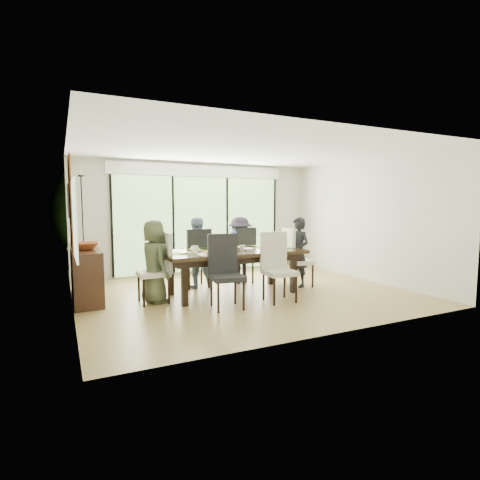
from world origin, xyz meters
name	(u,v)px	position (x,y,z in m)	size (l,w,h in m)	color
floor	(246,294)	(0.00, 0.00, -0.01)	(6.00, 5.00, 0.01)	olive
ceiling	(246,149)	(0.00, 0.00, 2.71)	(6.00, 5.00, 0.01)	white
wall_back	(200,218)	(0.00, 2.51, 1.35)	(6.00, 0.02, 2.70)	beige
wall_front	(334,231)	(0.00, -2.51, 1.35)	(6.00, 0.02, 2.70)	white
wall_left	(69,227)	(-3.01, 0.00, 1.35)	(0.02, 5.00, 2.70)	silver
wall_right	(367,220)	(3.01, 0.00, 1.35)	(0.02, 5.00, 2.70)	white
glass_doors	(201,224)	(0.00, 2.47, 1.20)	(4.20, 0.02, 2.30)	#598C3F
blinds_header	(201,171)	(0.00, 2.46, 2.50)	(4.40, 0.06, 0.28)	white
mullion_a	(112,226)	(-2.10, 2.46, 1.20)	(0.05, 0.04, 2.30)	black
mullion_b	(173,225)	(-0.70, 2.46, 1.20)	(0.05, 0.04, 2.30)	black
mullion_c	(227,224)	(0.70, 2.46, 1.20)	(0.05, 0.04, 2.30)	black
mullion_d	(274,222)	(2.10, 2.46, 1.20)	(0.05, 0.04, 2.30)	black
side_window	(75,220)	(-2.97, -1.20, 1.50)	(0.02, 0.90, 1.00)	#8CAD7F
deck	(190,268)	(0.00, 3.40, -0.05)	(6.00, 1.80, 0.10)	brown
rail_top	(181,244)	(0.00, 4.20, 0.55)	(6.00, 0.08, 0.06)	#523723
foliage_left	(110,213)	(-1.80, 5.20, 1.44)	(3.20, 3.20, 3.20)	#14380F
foliage_mid	(178,201)	(0.40, 5.80, 1.80)	(4.00, 4.00, 4.00)	#14380F
foliage_right	(238,217)	(2.20, 5.00, 1.26)	(2.80, 2.80, 2.80)	#14380F
foliage_far	(143,206)	(-0.60, 6.50, 1.62)	(3.60, 3.60, 3.60)	#14380F
table_top	(233,252)	(-0.23, 0.09, 0.80)	(2.65, 1.22, 0.07)	black
table_apron	(233,257)	(-0.23, 0.09, 0.70)	(2.43, 0.99, 0.11)	black
table_leg_fl	(185,283)	(-1.31, -0.34, 0.38)	(0.10, 0.10, 0.76)	black
table_leg_fr	(293,273)	(0.85, -0.34, 0.38)	(0.10, 0.10, 0.76)	black
table_leg_bl	(171,275)	(-1.31, 0.52, 0.38)	(0.10, 0.10, 0.76)	black
table_leg_br	(271,266)	(0.85, 0.52, 0.38)	(0.10, 0.10, 0.76)	black
chair_left_end	(153,268)	(-1.73, 0.09, 0.61)	(0.51, 0.51, 1.22)	beige
chair_right_end	(299,257)	(1.27, 0.09, 0.61)	(0.51, 0.51, 1.22)	silver
chair_far_left	(195,258)	(-0.68, 0.94, 0.61)	(0.51, 0.51, 1.22)	black
chair_far_right	(239,255)	(0.32, 0.94, 0.61)	(0.51, 0.51, 1.22)	black
chair_near_left	(227,271)	(-0.73, -0.78, 0.61)	(0.51, 0.51, 1.22)	black
chair_near_right	(280,267)	(0.27, -0.78, 0.61)	(0.51, 0.51, 1.22)	beige
person_left_end	(154,262)	(-1.71, 0.09, 0.71)	(0.67, 0.42, 1.43)	#3E472F
person_right_end	(298,252)	(1.25, 0.09, 0.71)	(0.67, 0.42, 1.43)	black
person_far_left	(196,253)	(-0.68, 0.92, 0.71)	(0.67, 0.42, 1.43)	#768DAA
person_far_right	(240,250)	(0.32, 0.92, 0.71)	(0.67, 0.42, 1.43)	#272131
placemat_left	(184,253)	(-1.18, 0.09, 0.83)	(0.49, 0.35, 0.01)	#A3C647
placemat_right	(276,248)	(0.72, 0.09, 0.83)	(0.49, 0.35, 0.01)	#78B03E
placemat_far_l	(203,249)	(-0.68, 0.49, 0.83)	(0.49, 0.35, 0.01)	#92B340
placemat_far_r	(249,247)	(0.32, 0.49, 0.83)	(0.49, 0.35, 0.01)	#A7C245
placemat_paper	(211,254)	(-0.78, -0.21, 0.83)	(0.49, 0.35, 0.01)	white
tablet_far_l	(209,249)	(-0.58, 0.44, 0.84)	(0.29, 0.20, 0.01)	black
tablet_far_r	(248,246)	(0.27, 0.44, 0.84)	(0.27, 0.19, 0.01)	black
papers	(266,249)	(0.47, 0.04, 0.83)	(0.33, 0.24, 0.00)	white
platter_base	(211,253)	(-0.78, -0.21, 0.85)	(0.29, 0.29, 0.03)	white
platter_snacks	(211,252)	(-0.78, -0.21, 0.87)	(0.22, 0.22, 0.02)	orange
vase	(234,246)	(-0.18, 0.14, 0.89)	(0.09, 0.09, 0.13)	silver
hyacinth_stems	(234,239)	(-0.18, 0.14, 1.03)	(0.04, 0.04, 0.18)	#337226
hyacinth_blooms	(234,234)	(-0.18, 0.14, 1.14)	(0.12, 0.12, 0.12)	#444AAC
laptop	(191,253)	(-1.08, -0.01, 0.84)	(0.36, 0.23, 0.03)	silver
cup_a	(195,249)	(-0.93, 0.24, 0.88)	(0.14, 0.14, 0.11)	white
cup_b	(242,248)	(-0.08, -0.01, 0.88)	(0.11, 0.11, 0.10)	white
cup_c	(267,245)	(0.57, 0.19, 0.88)	(0.14, 0.14, 0.11)	white
book	(243,249)	(0.02, 0.14, 0.84)	(0.18, 0.25, 0.02)	white
sideboard	(86,274)	(-2.76, 0.80, 0.46)	(0.46, 1.62, 0.91)	black
bowl	(85,246)	(-2.76, 0.70, 0.97)	(0.48, 0.48, 0.12)	brown
candlestick_base	(84,246)	(-2.76, 1.15, 0.93)	(0.10, 0.10, 0.04)	black
candlestick_shaft	(82,211)	(-2.76, 1.15, 1.57)	(0.02, 0.02, 1.27)	black
candlestick_pan	(81,176)	(-2.76, 1.15, 2.20)	(0.10, 0.10, 0.03)	black
candle	(81,172)	(-2.76, 1.15, 2.26)	(0.04, 0.04, 0.10)	silver
tapestry	(70,204)	(-2.97, 0.40, 1.70)	(0.02, 1.00, 1.50)	#9A4316
art_frame	(68,201)	(-2.97, 1.70, 1.75)	(0.03, 0.55, 0.65)	black
art_canvas	(70,201)	(-2.95, 1.70, 1.75)	(0.01, 0.45, 0.55)	#174649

